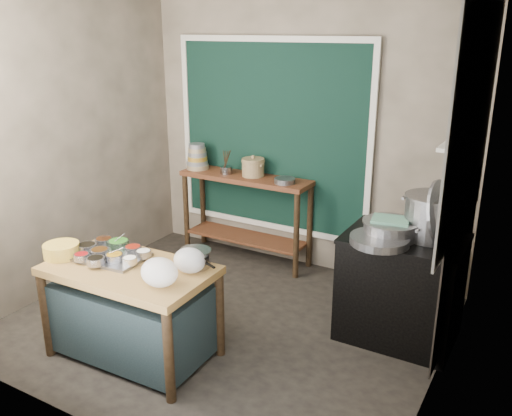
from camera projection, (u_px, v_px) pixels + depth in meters
The scene contains 30 objects.
floor at pixel (225, 323), 4.71m from camera, with size 3.50×3.00×0.02m, color #2B2721.
back_wall at pixel (303, 135), 5.50m from camera, with size 3.50×0.02×2.80m, color gray.
left_wall at pixel (65, 143), 5.09m from camera, with size 0.02×3.00×2.80m, color gray.
right_wall at pixel (454, 200), 3.43m from camera, with size 0.02×3.00×2.80m, color gray.
curtain_panel at pixel (271, 137), 5.65m from camera, with size 2.10×0.02×1.90m, color black.
curtain_frame at pixel (271, 137), 5.64m from camera, with size 2.22×0.03×2.02m, color beige, non-canonical shape.
tile_panel at pixel (473, 117), 3.75m from camera, with size 0.02×1.70×1.70m, color #B2B2AA.
soot_patch at pixel (457, 263), 4.19m from camera, with size 0.01×1.30×1.30m, color black.
wall_shelf at pixel (461, 143), 4.12m from camera, with size 0.22×0.70×0.03m, color beige.
prep_table at pixel (133, 312), 4.13m from camera, with size 1.25×0.72×0.75m, color olive.
back_counter at pixel (246, 218), 5.87m from camera, with size 1.45×0.40×0.95m, color #532C17.
stove_block at pixel (401, 289), 4.38m from camera, with size 0.90×0.68×0.85m, color black.
stove_top at pixel (405, 238), 4.24m from camera, with size 0.92×0.69×0.03m, color black.
condiment_tray at pixel (111, 257), 4.16m from camera, with size 0.52×0.37×0.02m, color gray.
condiment_bowls at pixel (110, 251), 4.17m from camera, with size 0.59×0.46×0.07m.
yellow_basin at pixel (61, 250), 4.18m from camera, with size 0.27×0.27×0.10m, color gold.
saucepan at pixel (195, 258), 4.00m from camera, with size 0.24×0.24×0.13m, color gray, non-canonical shape.
plastic_bag_a at pixel (159, 272), 3.69m from camera, with size 0.27×0.23×0.20m, color white.
plastic_bag_b at pixel (190, 260), 3.91m from camera, with size 0.24×0.21×0.18m, color white.
bowl_stack at pixel (197, 158), 5.96m from camera, with size 0.25×0.25×0.28m.
utensil_cup at pixel (226, 170), 5.78m from camera, with size 0.13×0.13×0.08m, color gray.
ceramic_crock at pixel (253, 168), 5.67m from camera, with size 0.25×0.25×0.17m, color #937B50, non-canonical shape.
wide_bowl at pixel (285, 181), 5.43m from camera, with size 0.21×0.21×0.05m, color gray.
stock_pot at pixel (432, 217), 4.16m from camera, with size 0.44×0.44×0.35m, color gray, non-canonical shape.
pot_lid at pixel (439, 212), 4.06m from camera, with size 0.49×0.49×0.02m, color gray.
steamer at pixel (390, 230), 4.19m from camera, with size 0.43×0.43×0.14m, color gray, non-canonical shape.
green_cloth at pixel (391, 220), 4.16m from camera, with size 0.28×0.21×0.02m, color #599777.
shallow_pan at pixel (380, 240), 4.09m from camera, with size 0.45×0.45×0.06m, color gray.
shelf_bowl_stack at pixel (461, 135), 4.06m from camera, with size 0.14×0.14×0.11m.
shelf_bowl_green at pixel (466, 134), 4.27m from camera, with size 0.14×0.14×0.05m, color gray.
Camera 1 is at (2.31, -3.46, 2.44)m, focal length 38.00 mm.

